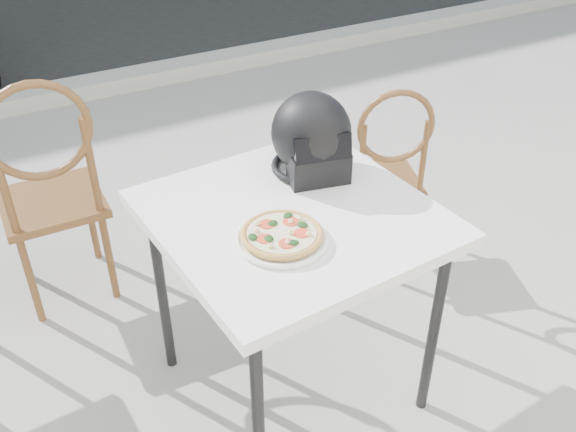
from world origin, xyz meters
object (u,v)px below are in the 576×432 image
cafe_table_main (293,230)px  pizza (282,234)px  helmet (312,138)px  plate (282,239)px  cafe_chair_side (48,184)px  cafe_chair_main (386,166)px

cafe_table_main → pizza: bearing=-131.4°
cafe_table_main → helmet: size_ratio=2.64×
plate → cafe_chair_side: 1.24m
pizza → cafe_chair_main: cafe_chair_main is taller
cafe_chair_side → helmet: bearing=138.6°
cafe_table_main → pizza: size_ratio=2.76×
helmet → cafe_chair_side: 1.19m
plate → cafe_chair_main: bearing=35.9°
pizza → helmet: size_ratio=0.96×
helmet → cafe_chair_side: size_ratio=0.32×
cafe_table_main → plate: (-0.11, -0.13, 0.09)m
pizza → helmet: helmet is taller
cafe_table_main → cafe_chair_side: (-0.64, 0.97, -0.14)m
helmet → cafe_chair_main: bearing=41.0°
plate → helmet: bearing=47.6°
pizza → cafe_chair_side: cafe_chair_side is taller
pizza → cafe_chair_main: size_ratio=0.36×
plate → pizza: (-0.00, 0.00, 0.02)m
cafe_chair_side → plate: bearing=116.8°
cafe_table_main → plate: plate is taller
cafe_table_main → cafe_chair_main: size_ratio=1.00×
cafe_table_main → cafe_chair_side: bearing=123.5°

